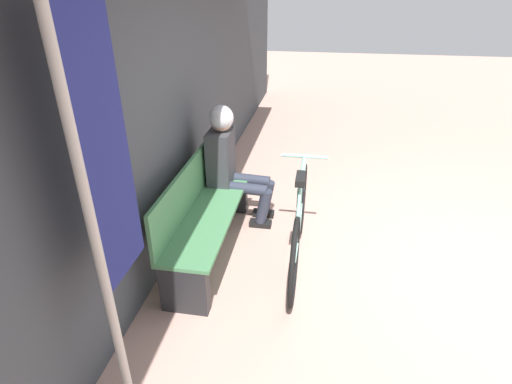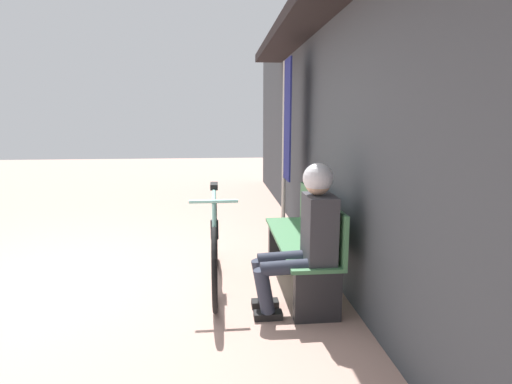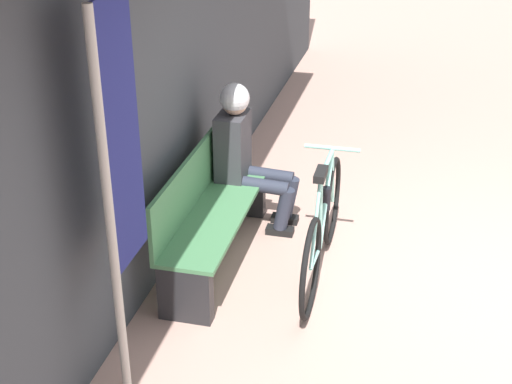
{
  "view_description": "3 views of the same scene",
  "coord_description": "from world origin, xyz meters",
  "views": [
    {
      "loc": [
        -2.82,
        1.17,
        2.18
      ],
      "look_at": [
        0.06,
        1.65,
        0.64
      ],
      "focal_mm": 28.0,
      "sensor_mm": 36.0,
      "label": 1
    },
    {
      "loc": [
        3.57,
        1.32,
        1.52
      ],
      "look_at": [
        0.17,
        1.65,
        0.89
      ],
      "focal_mm": 28.0,
      "sensor_mm": 36.0,
      "label": 2
    },
    {
      "loc": [
        -4.3,
        0.7,
        2.87
      ],
      "look_at": [
        0.19,
        1.8,
        0.53
      ],
      "focal_mm": 50.0,
      "sensor_mm": 36.0,
      "label": 3
    }
  ],
  "objects": [
    {
      "name": "ground_plane",
      "position": [
        0.0,
        0.0,
        0.0
      ],
      "size": [
        24.0,
        24.0,
        0.0
      ],
      "primitive_type": "plane",
      "color": "tan"
    },
    {
      "name": "storefront_wall",
      "position": [
        0.0,
        2.44,
        1.66
      ],
      "size": [
        12.0,
        0.56,
        3.2
      ],
      "color": "#3D4247",
      "rests_on": "ground_plane"
    },
    {
      "name": "park_bench_near",
      "position": [
        0.06,
        2.11,
        0.38
      ],
      "size": [
        1.6,
        0.42,
        0.82
      ],
      "color": "#477F51",
      "rests_on": "ground_plane"
    },
    {
      "name": "bicycle",
      "position": [
        0.07,
        1.28,
        0.38
      ],
      "size": [
        1.66,
        0.4,
        0.92
      ],
      "color": "black",
      "rests_on": "ground_plane"
    },
    {
      "name": "person_seated",
      "position": [
        0.65,
        2.0,
        0.68
      ],
      "size": [
        0.34,
        0.63,
        1.19
      ],
      "color": "#2D3342",
      "rests_on": "ground_plane"
    },
    {
      "name": "banner_pole",
      "position": [
        -1.28,
        2.16,
        1.37
      ],
      "size": [
        0.45,
        0.05,
        2.21
      ],
      "color": "#B7B2A8",
      "rests_on": "ground_plane"
    }
  ]
}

